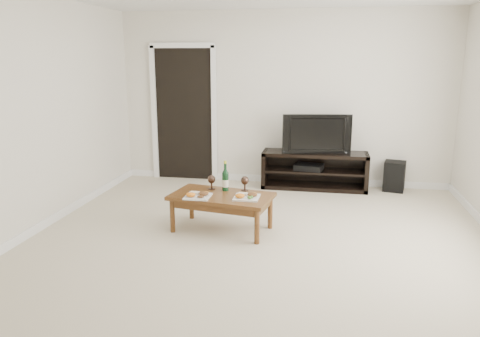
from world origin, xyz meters
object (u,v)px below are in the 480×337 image
(coffee_table, at_px, (222,212))
(television, at_px, (316,133))
(media_console, at_px, (314,170))
(subwoofer, at_px, (394,176))

(coffee_table, bearing_deg, television, 63.22)
(media_console, xyz_separation_m, coffee_table, (-0.98, -1.95, -0.07))
(media_console, distance_m, subwoofer, 1.16)
(television, distance_m, subwoofer, 1.32)
(media_console, height_order, television, television)
(media_console, xyz_separation_m, television, (0.00, 0.00, 0.56))
(media_console, relative_size, subwoofer, 3.54)
(coffee_table, bearing_deg, subwoofer, 43.52)
(television, distance_m, coffee_table, 2.27)
(media_console, bearing_deg, coffee_table, -116.78)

